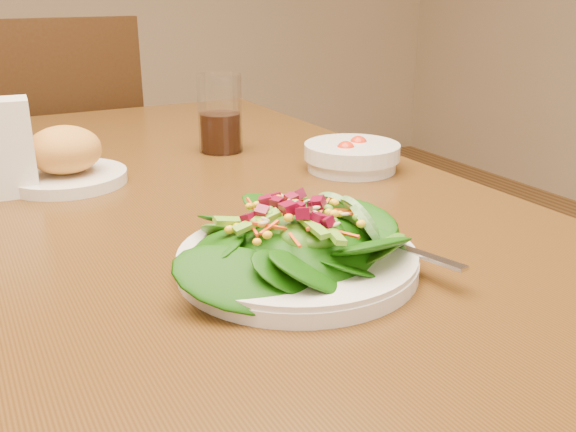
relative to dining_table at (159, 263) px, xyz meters
name	(u,v)px	position (x,y,z in m)	size (l,w,h in m)	color
dining_table	(159,263)	(0.00, 0.00, 0.00)	(0.90, 1.40, 0.75)	#4D3012
chair_far	(57,190)	(-0.01, 0.91, -0.14)	(0.46, 0.46, 0.96)	black
salad_plate	(305,245)	(0.07, -0.31, 0.13)	(0.26, 0.25, 0.07)	white
bread_plate	(66,161)	(-0.09, 0.12, 0.14)	(0.17, 0.17, 0.09)	white
tomato_bowl	(352,156)	(0.32, -0.01, 0.12)	(0.15, 0.15, 0.05)	white
drinking_glass	(220,119)	(0.19, 0.20, 0.16)	(0.08, 0.08, 0.14)	silver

